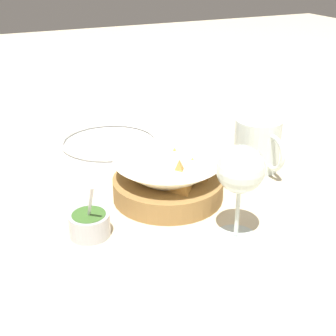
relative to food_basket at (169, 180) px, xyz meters
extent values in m
plane|color=beige|center=(0.01, -0.02, -0.04)|extent=(4.00, 4.00, 0.00)
cylinder|color=olive|center=(0.00, 0.00, -0.02)|extent=(0.20, 0.20, 0.04)
cone|color=#EDE5C6|center=(0.00, 0.00, 0.00)|extent=(0.20, 0.20, 0.07)
cylinder|color=#3D842D|center=(0.00, 0.00, -0.01)|extent=(0.15, 0.15, 0.01)
pyramid|color=#CC8E42|center=(0.04, 0.00, 0.03)|extent=(0.06, 0.05, 0.07)
pyramid|color=#CC8E42|center=(0.02, 0.04, 0.02)|extent=(0.08, 0.07, 0.05)
pyramid|color=#CC8E42|center=(-0.03, 0.03, 0.02)|extent=(0.08, 0.09, 0.05)
pyramid|color=#CC8E42|center=(-0.04, -0.02, 0.02)|extent=(0.08, 0.07, 0.05)
pyramid|color=#CC8E42|center=(0.00, 0.00, 0.02)|extent=(0.08, 0.08, 0.05)
cylinder|color=#B7B7BC|center=(0.06, -0.17, -0.02)|extent=(0.07, 0.07, 0.04)
cylinder|color=#42702D|center=(0.06, -0.17, -0.01)|extent=(0.05, 0.05, 0.03)
cylinder|color=#B7B7BC|center=(0.08, -0.17, 0.02)|extent=(0.05, 0.01, 0.09)
cylinder|color=silver|center=(0.17, 0.04, -0.03)|extent=(0.07, 0.07, 0.00)
cylinder|color=silver|center=(0.17, 0.04, 0.01)|extent=(0.01, 0.01, 0.09)
sphere|color=silver|center=(0.17, 0.04, 0.09)|extent=(0.07, 0.07, 0.07)
sphere|color=beige|center=(0.17, 0.04, 0.08)|extent=(0.05, 0.05, 0.05)
cylinder|color=silver|center=(-0.04, 0.22, 0.02)|extent=(0.10, 0.10, 0.11)
cylinder|color=orange|center=(-0.04, 0.22, 0.01)|extent=(0.08, 0.08, 0.08)
torus|color=silver|center=(0.01, 0.22, 0.02)|extent=(0.07, 0.01, 0.07)
cylinder|color=white|center=(-0.29, -0.02, -0.03)|extent=(0.24, 0.24, 0.01)
torus|color=white|center=(-0.29, -0.02, -0.02)|extent=(0.23, 0.23, 0.01)
camera|label=1|loc=(0.70, -0.32, 0.39)|focal=50.00mm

